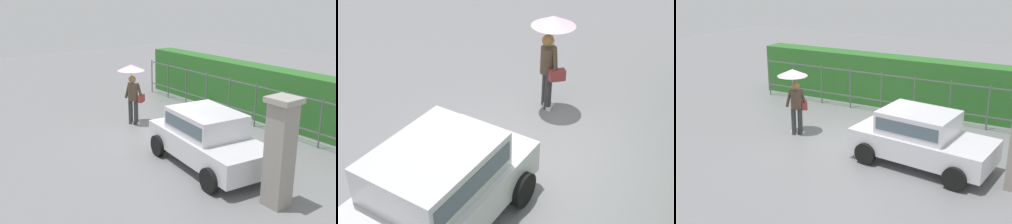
# 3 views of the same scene
# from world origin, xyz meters

# --- Properties ---
(ground_plane) EXTENTS (40.00, 40.00, 0.00)m
(ground_plane) POSITION_xyz_m (0.00, 0.00, 0.00)
(ground_plane) COLOR slate
(car) EXTENTS (3.90, 2.24, 1.48)m
(car) POSITION_xyz_m (2.34, -0.48, 0.80)
(car) COLOR silver
(car) RESTS_ON ground
(pedestrian) EXTENTS (0.93, 0.93, 2.09)m
(pedestrian) POSITION_xyz_m (-1.84, -0.19, 1.52)
(pedestrian) COLOR #333333
(pedestrian) RESTS_ON ground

